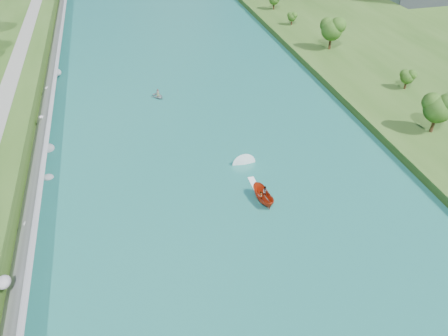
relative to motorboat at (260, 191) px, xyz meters
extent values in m
plane|color=#2D5119|center=(-4.06, -10.94, -0.91)|extent=(260.00, 260.00, 0.00)
cube|color=#1B6A63|center=(-4.06, 9.06, -0.86)|extent=(55.00, 240.00, 0.10)
cube|color=slate|center=(-29.91, 9.06, 0.89)|extent=(3.54, 236.00, 4.05)
ellipsoid|color=gray|center=(-31.03, -9.76, 1.90)|extent=(1.43, 1.77, 1.12)
ellipsoid|color=gray|center=(-29.98, -0.02, 0.90)|extent=(0.96, 1.12, 0.72)
ellipsoid|color=gray|center=(-28.65, 11.58, -0.80)|extent=(1.58, 1.35, 0.97)
ellipsoid|color=gray|center=(-29.07, 19.32, -0.59)|extent=(1.86, 2.06, 1.30)
ellipsoid|color=gray|center=(-30.24, 26.59, 1.28)|extent=(0.91, 0.76, 0.59)
ellipsoid|color=gray|center=(-30.09, 38.59, 1.02)|extent=(1.04, 1.06, 0.58)
ellipsoid|color=gray|center=(-29.07, 47.78, 0.16)|extent=(1.83, 2.22, 1.39)
ellipsoid|color=#224512|center=(31.58, 7.09, 4.61)|extent=(4.83, 4.83, 8.05)
ellipsoid|color=#224512|center=(36.53, 22.26, 2.90)|extent=(2.77, 2.77, 4.62)
ellipsoid|color=#224512|center=(31.50, 44.93, 4.92)|extent=(5.20, 5.20, 8.66)
ellipsoid|color=#224512|center=(29.41, 63.38, 2.59)|extent=(2.40, 2.40, 4.01)
ellipsoid|color=#224512|center=(29.54, 77.66, 3.28)|extent=(3.23, 3.23, 5.38)
imported|color=#AA290D|center=(-0.01, -1.11, 0.10)|extent=(2.44, 4.95, 1.83)
imported|color=#66605B|center=(-0.41, -1.51, 0.35)|extent=(0.71, 0.65, 1.63)
imported|color=#66605B|center=(0.49, -0.61, 0.35)|extent=(0.92, 0.80, 1.63)
cube|color=white|center=(-0.01, 1.89, -0.78)|extent=(0.90, 5.00, 0.06)
imported|color=gray|center=(-9.77, 33.17, -0.52)|extent=(3.09, 3.44, 0.59)
imported|color=#66605B|center=(-9.77, 33.17, 0.14)|extent=(0.80, 0.67, 1.40)
camera|label=1|loc=(-16.34, -43.73, 37.76)|focal=35.00mm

